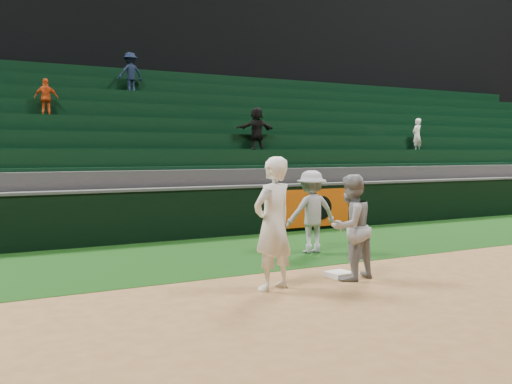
% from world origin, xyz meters
% --- Properties ---
extents(ground, '(70.00, 70.00, 0.00)m').
position_xyz_m(ground, '(0.00, 0.00, 0.00)').
color(ground, brown).
rests_on(ground, ground).
extents(foul_grass, '(36.00, 4.20, 0.01)m').
position_xyz_m(foul_grass, '(0.00, 3.00, 0.00)').
color(foul_grass, black).
rests_on(foul_grass, ground).
extents(upper_deck, '(40.00, 12.00, 12.00)m').
position_xyz_m(upper_deck, '(0.00, 17.45, 6.00)').
color(upper_deck, black).
rests_on(upper_deck, ground).
extents(first_base, '(0.41, 0.41, 0.09)m').
position_xyz_m(first_base, '(0.34, 0.04, 0.04)').
color(first_base, white).
rests_on(first_base, ground).
extents(first_baseman, '(0.85, 0.68, 2.02)m').
position_xyz_m(first_baseman, '(-1.07, -0.19, 1.01)').
color(first_baseman, white).
rests_on(first_baseman, ground).
extents(baserunner, '(0.96, 0.82, 1.73)m').
position_xyz_m(baserunner, '(0.38, -0.19, 0.86)').
color(baserunner, '#91939A').
rests_on(baserunner, ground).
extents(base_coach, '(1.16, 0.75, 1.70)m').
position_xyz_m(base_coach, '(1.20, 2.18, 0.86)').
color(base_coach, '#9C9EA9').
rests_on(base_coach, foul_grass).
extents(field_wall, '(36.00, 0.45, 1.25)m').
position_xyz_m(field_wall, '(0.03, 5.20, 0.63)').
color(field_wall, black).
rests_on(field_wall, ground).
extents(stadium_seating, '(36.00, 5.95, 5.19)m').
position_xyz_m(stadium_seating, '(-0.00, 8.97, 1.70)').
color(stadium_seating, '#323234').
rests_on(stadium_seating, ground).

